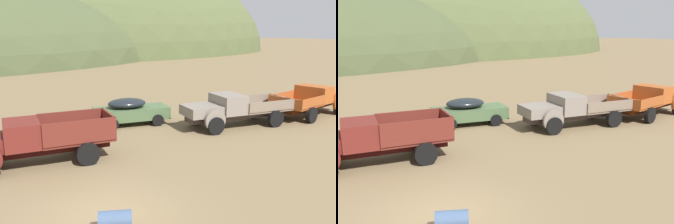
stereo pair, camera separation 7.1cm
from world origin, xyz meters
TOP-DOWN VIEW (x-y plane):
  - ground_plane at (0.00, 0.00)m, footprint 300.00×300.00m
  - hill_far_right at (13.63, 75.34)m, footprint 100.63×56.92m
  - truck_oxblood at (-1.66, 5.51)m, footprint 6.27×2.41m
  - car_weathered_green at (4.62, 9.78)m, footprint 4.66×2.28m
  - truck_primer_gray at (9.30, 6.84)m, footprint 6.56×2.72m
  - truck_oxide_orange at (16.02, 6.99)m, footprint 6.01×3.60m
  - oil_drum_tipped at (-0.03, -0.96)m, footprint 1.07×0.89m
  - bush_near_barrel at (11.65, 10.70)m, footprint 1.41×1.24m
  - bush_lone_scrub at (11.07, 9.22)m, footprint 0.84×0.86m

SIDE VIEW (x-z plane):
  - ground_plane at x=0.00m, z-range 0.00..0.00m
  - hill_far_right at x=13.63m, z-range -24.06..24.06m
  - bush_lone_scrub at x=11.07m, z-range -0.20..0.57m
  - bush_near_barrel at x=11.65m, z-range -0.23..0.71m
  - oil_drum_tipped at x=-0.03m, z-range 0.00..0.63m
  - car_weathered_green at x=4.62m, z-range 0.03..1.60m
  - truck_oxide_orange at x=16.02m, z-range 0.05..1.94m
  - truck_primer_gray at x=9.30m, z-range 0.05..1.94m
  - truck_oxblood at x=-1.66m, z-range 0.06..1.97m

